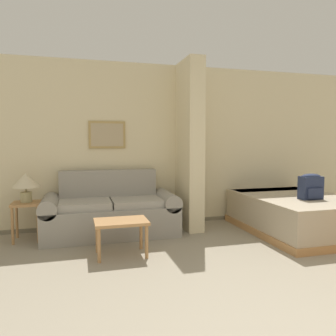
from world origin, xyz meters
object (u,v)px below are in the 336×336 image
object	(u,v)px
bed	(296,213)
backpack	(311,186)
table_lamp	(26,182)
couch	(111,212)
coffee_table	(121,225)

from	to	relation	value
bed	backpack	xyz separation A→B (m)	(0.01, -0.29, 0.45)
table_lamp	backpack	xyz separation A→B (m)	(3.87, -0.89, -0.08)
couch	coffee_table	xyz separation A→B (m)	(0.03, -0.95, 0.04)
coffee_table	backpack	distance (m)	2.72
coffee_table	bed	distance (m)	2.71
table_lamp	backpack	world-z (taller)	table_lamp
couch	coffee_table	world-z (taller)	couch
couch	bed	size ratio (longest dim) A/B	1.00
couch	table_lamp	bearing A→B (deg)	179.74
table_lamp	bed	distance (m)	3.94
couch	bed	distance (m)	2.79
backpack	bed	bearing A→B (deg)	91.95
coffee_table	table_lamp	xyz separation A→B (m)	(-1.17, 0.95, 0.44)
coffee_table	backpack	bearing A→B (deg)	1.33
couch	backpack	bearing A→B (deg)	-17.91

